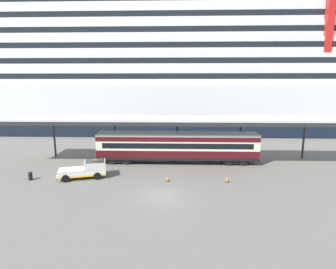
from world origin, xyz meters
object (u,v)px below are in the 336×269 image
object	(u,v)px
dockside_crane	(328,54)
quay_bollard	(30,175)
train_carriage	(177,146)
traffic_cone_mid	(167,179)
cruise_ship	(225,70)
service_truck	(87,169)
traffic_cone_near	(227,179)

from	to	relation	value
dockside_crane	quay_bollard	xyz separation A→B (m)	(-45.37, -26.86, -15.64)
dockside_crane	train_carriage	bearing A→B (deg)	-145.96
traffic_cone_mid	cruise_ship	bearing A→B (deg)	71.72
service_truck	dockside_crane	xyz separation A→B (m)	(39.38, 25.83, 15.16)
train_carriage	traffic_cone_mid	xyz separation A→B (m)	(-1.10, -7.13, -2.01)
service_truck	traffic_cone_near	distance (m)	15.69
service_truck	quay_bollard	xyz separation A→B (m)	(-5.99, -1.02, -0.47)
cruise_ship	traffic_cone_near	size ratio (longest dim) A/B	223.68
traffic_cone_mid	traffic_cone_near	bearing A→B (deg)	-0.81
traffic_cone_near	quay_bollard	bearing A→B (deg)	179.94
train_carriage	traffic_cone_near	xyz separation A→B (m)	(5.37, -7.22, -1.98)
traffic_cone_near	train_carriage	bearing A→B (deg)	126.66
traffic_cone_near	service_truck	bearing A→B (deg)	176.17
service_truck	traffic_cone_near	bearing A→B (deg)	-3.83
train_carriage	traffic_cone_mid	distance (m)	7.49
traffic_cone_mid	quay_bollard	size ratio (longest dim) A/B	0.63
traffic_cone_near	quay_bollard	world-z (taller)	quay_bollard
train_carriage	quay_bollard	world-z (taller)	train_carriage
service_truck	dockside_crane	distance (m)	49.47
quay_bollard	train_carriage	bearing A→B (deg)	23.87
train_carriage	quay_bollard	distance (m)	17.87
traffic_cone_mid	quay_bollard	world-z (taller)	quay_bollard
train_carriage	quay_bollard	xyz separation A→B (m)	(-16.26, -7.20, -1.79)
service_truck	traffic_cone_mid	bearing A→B (deg)	-5.95
train_carriage	service_truck	world-z (taller)	train_carriage
traffic_cone_near	traffic_cone_mid	size ratio (longest dim) A/B	1.11
cruise_ship	traffic_cone_mid	size ratio (longest dim) A/B	248.52
train_carriage	service_truck	bearing A→B (deg)	-148.99
traffic_cone_near	cruise_ship	bearing A→B (deg)	80.81
train_carriage	dockside_crane	xyz separation A→B (m)	(29.11, 19.66, 13.85)
traffic_cone_mid	service_truck	bearing A→B (deg)	174.05
train_carriage	quay_bollard	size ratio (longest dim) A/B	22.10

